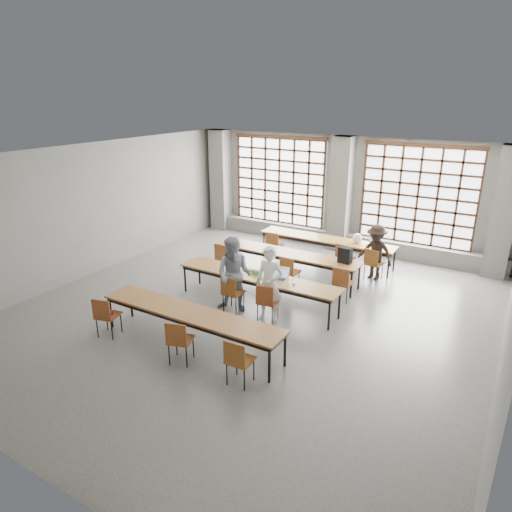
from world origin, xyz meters
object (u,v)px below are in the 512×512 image
(student_male, at_px, (269,284))
(red_pouch, at_px, (108,313))
(chair_mid_centre, at_px, (289,269))
(chair_near_right, at_px, (238,358))
(desk_row_b, at_px, (286,255))
(laptop_front, at_px, (280,276))
(laptop_back, at_px, (374,243))
(chair_mid_left, at_px, (223,256))
(phone, at_px, (262,278))
(chair_front_right, at_px, (267,299))
(chair_mid_right, at_px, (342,281))
(student_back, at_px, (376,252))
(chair_front_left, at_px, (231,290))
(plastic_bag, at_px, (357,238))
(green_box, at_px, (257,272))
(backpack, at_px, (345,255))
(chair_back_mid, at_px, (344,256))
(chair_back_right, at_px, (373,261))
(desk_row_d, at_px, (190,315))
(desk_row_a, at_px, (326,241))
(chair_back_left, at_px, (274,243))
(chair_near_mid, at_px, (179,338))
(student_female, at_px, (234,274))
(mouse, at_px, (294,284))
(desk_row_c, at_px, (257,278))

(student_male, relative_size, red_pouch, 8.45)
(chair_mid_centre, bearing_deg, chair_near_right, -74.78)
(desk_row_b, height_order, student_male, student_male)
(laptop_front, relative_size, laptop_back, 0.92)
(chair_mid_left, relative_size, phone, 6.77)
(desk_row_b, distance_m, chair_front_right, 2.55)
(chair_mid_left, xyz_separation_m, chair_front_right, (2.37, -1.79, 0.00))
(chair_mid_right, height_order, student_back, student_back)
(chair_front_right, relative_size, chair_near_right, 1.00)
(desk_row_b, height_order, chair_front_left, chair_front_left)
(student_male, relative_size, plastic_bag, 5.91)
(chair_mid_right, height_order, chair_near_right, same)
(green_box, xyz_separation_m, backpack, (1.48, 1.77, 0.15))
(chair_back_mid, bearing_deg, chair_back_right, 0.00)
(desk_row_b, relative_size, desk_row_d, 1.00)
(desk_row_a, distance_m, chair_back_mid, 1.01)
(desk_row_d, relative_size, chair_mid_right, 4.55)
(chair_back_left, bearing_deg, chair_near_mid, -78.41)
(chair_back_right, distance_m, phone, 3.39)
(desk_row_d, height_order, chair_front_right, chair_front_right)
(chair_mid_right, xyz_separation_m, chair_front_left, (-1.94, -1.80, 0.00))
(chair_back_mid, height_order, green_box, chair_back_mid)
(chair_back_right, height_order, phone, chair_back_right)
(chair_mid_left, bearing_deg, chair_back_left, 68.91)
(chair_near_right, height_order, student_male, student_male)
(chair_front_left, xyz_separation_m, chair_front_right, (0.91, 0.00, 0.00))
(desk_row_d, distance_m, student_female, 1.76)
(laptop_back, relative_size, plastic_bag, 1.45)
(chair_mid_centre, distance_m, student_female, 1.78)
(chair_mid_left, xyz_separation_m, chair_front_left, (1.47, -1.80, 0.00))
(chair_front_left, height_order, chair_near_right, same)
(chair_back_left, relative_size, chair_mid_centre, 1.00)
(chair_back_right, relative_size, student_back, 0.59)
(chair_front_left, xyz_separation_m, mouse, (1.25, 0.61, 0.21))
(chair_mid_right, relative_size, chair_near_right, 1.00)
(desk_row_b, height_order, desk_row_d, same)
(desk_row_c, height_order, chair_back_right, chair_back_right)
(chair_back_left, xyz_separation_m, red_pouch, (-0.75, -5.63, -0.04))
(desk_row_c, xyz_separation_m, chair_near_right, (1.33, -2.87, -0.13))
(green_box, bearing_deg, desk_row_c, -57.99)
(mouse, bearing_deg, chair_mid_right, 59.95)
(red_pouch, bearing_deg, chair_front_right, 41.08)
(chair_front_left, xyz_separation_m, phone, (0.48, 0.53, 0.20))
(chair_front_left, relative_size, student_male, 0.52)
(chair_front_left, relative_size, student_female, 0.50)
(desk_row_b, height_order, backpack, backpack)
(desk_row_a, relative_size, red_pouch, 20.00)
(desk_row_b, relative_size, backpack, 10.00)
(plastic_bag, bearing_deg, desk_row_d, -103.18)
(chair_back_mid, xyz_separation_m, laptop_back, (0.58, 0.74, 0.25))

